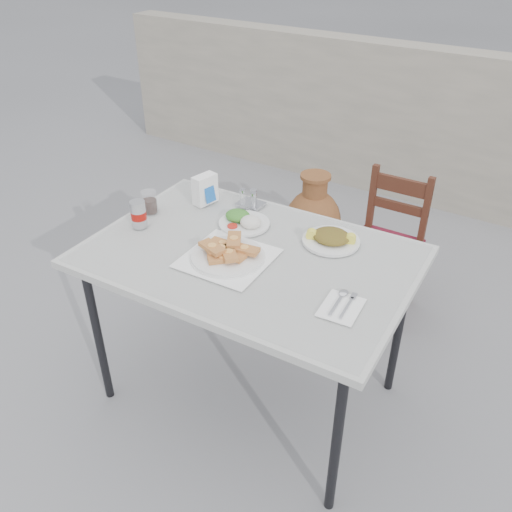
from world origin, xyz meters
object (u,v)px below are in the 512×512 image
Objects in this scene: soda_can at (139,214)px; condiment_caddy at (250,200)px; chair at (386,243)px; salad_rice_plate at (244,220)px; pide_plate at (227,252)px; cola_glass at (150,203)px; cafe_table at (249,264)px; salad_chopped_plate at (331,238)px; napkin_holder at (205,189)px; terracotta_urn at (313,224)px.

soda_can is 0.54m from condiment_caddy.
chair is at bearing 54.09° from soda_can.
salad_rice_plate is 1.87× the size of soda_can.
condiment_caddy reaches higher than pide_plate.
soda_can is 0.14m from cola_glass.
salad_rice_plate is at bearing 17.59° from cola_glass.
pide_plate reaches higher than cafe_table.
napkin_holder reaches higher than salad_chopped_plate.
condiment_caddy reaches higher than cafe_table.
napkin_holder is (0.11, 0.35, 0.01)m from soda_can.
pide_plate is at bearing -69.39° from salad_rice_plate.
chair is at bearing 48.84° from cola_glass.
soda_can is (-0.49, 0.00, 0.03)m from pide_plate.
pide_plate is at bearing -31.89° from napkin_holder.
soda_can reaches higher than chair.
napkin_holder is 0.22× the size of terracotta_urn.
cola_glass is 0.48m from condiment_caddy.
salad_chopped_plate is at bearing 23.61° from soda_can.
pide_plate reaches higher than chair.
salad_rice_plate is 0.19m from condiment_caddy.
cola_glass is at bearing -165.61° from salad_chopped_plate.
cola_glass is at bearing 112.29° from soda_can.
terracotta_urn is (-0.07, 0.85, -0.56)m from condiment_caddy.
condiment_caddy is (0.37, 0.31, -0.02)m from cola_glass.
chair reaches higher than cafe_table.
cafe_table is 0.61m from cola_glass.
soda_can reaches higher than pide_plate.
cola_glass is (-0.60, 0.05, 0.11)m from cafe_table.
pide_plate is 1.24m from chair.
napkin_holder reaches higher than terracotta_urn.
napkin_holder reaches higher than pide_plate.
cafe_table is 0.38m from salad_chopped_plate.
salad_chopped_plate is 0.30× the size of chair.
cola_glass is at bearing -139.63° from condiment_caddy.
pide_plate reaches higher than salad_rice_plate.
condiment_caddy is at bearing 35.08° from napkin_holder.
salad_chopped_plate is 0.49m from condiment_caddy.
cafe_table is 1.33m from terracotta_urn.
salad_chopped_plate is at bearing 10.80° from salad_rice_plate.
soda_can is at bearing -100.69° from terracotta_urn.
condiment_caddy is at bearing -85.26° from terracotta_urn.
chair is 1.28× the size of terracotta_urn.
salad_chopped_plate is 0.88m from chair.
salad_rice_plate is at bearing 34.75° from soda_can.
napkin_holder reaches higher than salad_rice_plate.
napkin_holder is 1.14m from chair.
cola_glass is (-0.05, 0.13, -0.02)m from soda_can.
cola_glass is 1.38m from chair.
napkin_holder reaches higher than soda_can.
pide_plate is 0.55× the size of terracotta_urn.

